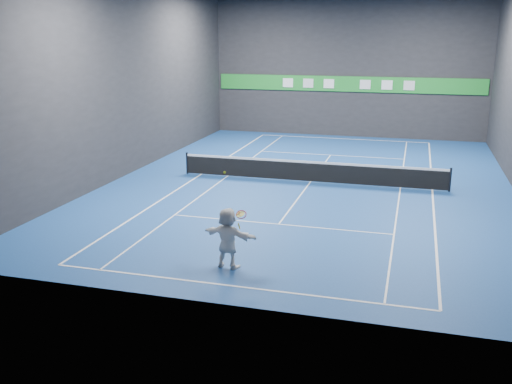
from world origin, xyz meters
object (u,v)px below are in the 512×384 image
(player, at_px, (228,238))
(tennis_net, at_px, (311,171))
(tennis_ball, at_px, (225,172))
(tennis_racket, at_px, (241,216))

(player, relative_size, tennis_net, 0.15)
(tennis_ball, bearing_deg, tennis_racket, 9.28)
(tennis_net, bearing_deg, tennis_racket, -90.75)
(player, relative_size, tennis_ball, 24.90)
(tennis_net, bearing_deg, player, -92.85)
(player, bearing_deg, tennis_racket, -162.26)
(player, xyz_separation_m, tennis_racket, (0.39, 0.05, 0.71))
(player, bearing_deg, tennis_net, -82.06)
(player, relative_size, tennis_racket, 2.99)
(tennis_net, bearing_deg, tennis_ball, -93.17)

